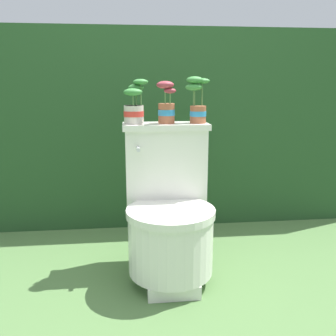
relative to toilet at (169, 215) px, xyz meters
name	(u,v)px	position (x,y,z in m)	size (l,w,h in m)	color
ground_plane	(157,281)	(-0.07, -0.06, -0.33)	(12.00, 12.00, 0.00)	#4C703D
hedge_backdrop	(144,125)	(-0.07, 1.11, 0.33)	(3.15, 0.86, 1.32)	#234723
toilet	(169,215)	(0.00, 0.00, 0.00)	(0.44, 0.54, 0.77)	silver
potted_plant_left	(134,107)	(-0.16, 0.14, 0.53)	(0.12, 0.12, 0.22)	beige
potted_plant_midleft	(166,107)	(0.00, 0.14, 0.53)	(0.10, 0.10, 0.21)	#9E5638
potted_plant_middle	(197,102)	(0.16, 0.15, 0.55)	(0.13, 0.09, 0.24)	#9E5638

